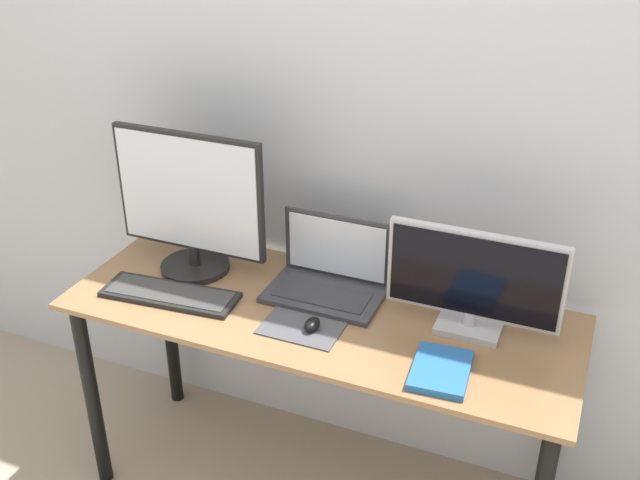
{
  "coord_description": "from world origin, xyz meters",
  "views": [
    {
      "loc": [
        0.73,
        -1.46,
        1.99
      ],
      "look_at": [
        -0.0,
        0.31,
        0.98
      ],
      "focal_mm": 42.0,
      "sensor_mm": 36.0,
      "label": 1
    }
  ],
  "objects_px": {
    "monitor_left": "(190,204)",
    "monitor_right": "(474,281)",
    "keyboard": "(170,294)",
    "book": "(441,370)",
    "mouse": "(312,324)",
    "laptop": "(329,275)"
  },
  "relations": [
    {
      "from": "monitor_right",
      "to": "mouse",
      "type": "relative_size",
      "value": 7.53
    },
    {
      "from": "mouse",
      "to": "laptop",
      "type": "bearing_deg",
      "value": 99.24
    },
    {
      "from": "keyboard",
      "to": "mouse",
      "type": "relative_size",
      "value": 6.63
    },
    {
      "from": "monitor_left",
      "to": "mouse",
      "type": "bearing_deg",
      "value": -19.89
    },
    {
      "from": "keyboard",
      "to": "book",
      "type": "distance_m",
      "value": 0.87
    },
    {
      "from": "monitor_left",
      "to": "monitor_right",
      "type": "relative_size",
      "value": 1.03
    },
    {
      "from": "monitor_right",
      "to": "keyboard",
      "type": "bearing_deg",
      "value": -168.53
    },
    {
      "from": "laptop",
      "to": "book",
      "type": "xyz_separation_m",
      "value": [
        0.43,
        -0.28,
        -0.05
      ]
    },
    {
      "from": "laptop",
      "to": "keyboard",
      "type": "relative_size",
      "value": 0.81
    },
    {
      "from": "monitor_right",
      "to": "book",
      "type": "bearing_deg",
      "value": -95.65
    },
    {
      "from": "book",
      "to": "monitor_right",
      "type": "bearing_deg",
      "value": 84.35
    },
    {
      "from": "monitor_left",
      "to": "keyboard",
      "type": "height_order",
      "value": "monitor_left"
    },
    {
      "from": "monitor_left",
      "to": "mouse",
      "type": "height_order",
      "value": "monitor_left"
    },
    {
      "from": "mouse",
      "to": "book",
      "type": "height_order",
      "value": "mouse"
    },
    {
      "from": "monitor_left",
      "to": "monitor_right",
      "type": "height_order",
      "value": "monitor_left"
    },
    {
      "from": "monitor_left",
      "to": "book",
      "type": "xyz_separation_m",
      "value": [
        0.89,
        -0.23,
        -0.23
      ]
    },
    {
      "from": "keyboard",
      "to": "mouse",
      "type": "distance_m",
      "value": 0.48
    },
    {
      "from": "laptop",
      "to": "monitor_right",
      "type": "bearing_deg",
      "value": -5.48
    },
    {
      "from": "monitor_left",
      "to": "monitor_right",
      "type": "xyz_separation_m",
      "value": [
        0.91,
        0.0,
        -0.07
      ]
    },
    {
      "from": "keyboard",
      "to": "mouse",
      "type": "bearing_deg",
      "value": 0.25
    },
    {
      "from": "monitor_left",
      "to": "keyboard",
      "type": "xyz_separation_m",
      "value": [
        0.02,
        -0.18,
        -0.23
      ]
    },
    {
      "from": "monitor_left",
      "to": "laptop",
      "type": "bearing_deg",
      "value": 5.41
    }
  ]
}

